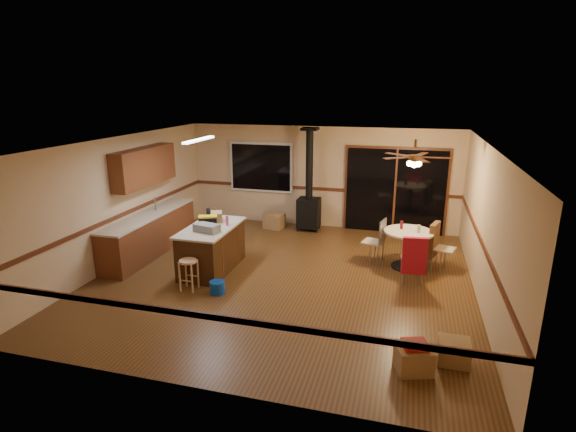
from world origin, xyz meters
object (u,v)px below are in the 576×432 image
at_px(chair_right, 435,240).
at_px(bar_stool, 189,275).
at_px(blue_bucket, 217,287).
at_px(box_under_window, 274,221).
at_px(chair_left, 378,236).
at_px(chair_near, 414,255).
at_px(box_corner_b, 454,351).
at_px(wood_stove, 309,202).
at_px(kitchen_island, 212,248).
at_px(toolbox_grey, 207,228).
at_px(toolbox_black, 208,222).
at_px(dining_table, 408,243).
at_px(box_corner_a, 414,359).

bearing_deg(chair_right, bar_stool, -152.74).
height_order(blue_bucket, box_under_window, box_under_window).
height_order(chair_left, chair_right, same).
xyz_separation_m(bar_stool, chair_left, (3.19, 2.19, 0.30)).
xyz_separation_m(chair_near, box_corner_b, (0.54, -2.36, -0.43)).
bearing_deg(wood_stove, kitchen_island, -113.09).
relative_size(blue_bucket, chair_right, 0.39).
bearing_deg(chair_left, box_under_window, 147.78).
height_order(blue_bucket, chair_near, chair_near).
relative_size(toolbox_grey, chair_right, 0.68).
bearing_deg(toolbox_grey, chair_left, 25.75).
xyz_separation_m(toolbox_black, chair_left, (3.23, 1.21, -0.41)).
bearing_deg(dining_table, box_under_window, 151.59).
distance_m(dining_table, box_under_window, 3.86).
distance_m(chair_right, box_under_window, 4.29).
distance_m(bar_stool, dining_table, 4.35).
bearing_deg(chair_right, chair_near, -112.34).
distance_m(wood_stove, box_under_window, 1.05).
height_order(dining_table, chair_near, chair_near).
relative_size(toolbox_black, box_corner_a, 0.78).
relative_size(blue_bucket, box_under_window, 0.56).
xyz_separation_m(kitchen_island, box_corner_a, (3.93, -2.44, -0.28)).
distance_m(dining_table, box_corner_a, 3.59).
bearing_deg(box_corner_b, box_under_window, 128.60).
xyz_separation_m(toolbox_grey, box_corner_b, (4.39, -1.81, -0.81)).
relative_size(chair_near, box_under_window, 1.44).
relative_size(wood_stove, box_under_window, 5.19).
bearing_deg(box_corner_b, blue_bucket, 164.14).
bearing_deg(chair_right, kitchen_island, -164.02).
height_order(dining_table, box_corner_b, dining_table).
height_order(chair_left, box_corner_b, chair_left).
relative_size(wood_stove, dining_table, 2.58).
bearing_deg(dining_table, toolbox_grey, -158.95).
bearing_deg(box_corner_a, box_corner_b, 32.46).
height_order(chair_left, box_corner_a, chair_left).
xyz_separation_m(toolbox_grey, chair_left, (3.12, 1.51, -0.38)).
height_order(kitchen_island, bar_stool, kitchen_island).
bearing_deg(box_corner_a, chair_left, 101.65).
bearing_deg(box_under_window, chair_right, -23.81).
height_order(chair_left, chair_near, same).
distance_m(blue_bucket, box_corner_a, 3.68).
xyz_separation_m(wood_stove, toolbox_black, (-1.35, -3.06, 0.27)).
distance_m(toolbox_black, chair_right, 4.55).
bearing_deg(kitchen_island, bar_stool, -90.39).
height_order(kitchen_island, blue_bucket, kitchen_island).
bearing_deg(box_corner_b, wood_stove, 121.37).
relative_size(toolbox_black, chair_near, 0.50).
bearing_deg(toolbox_black, kitchen_island, 9.32).
bearing_deg(wood_stove, blue_bucket, -100.51).
xyz_separation_m(chair_left, box_corner_b, (1.26, -3.31, -0.42)).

